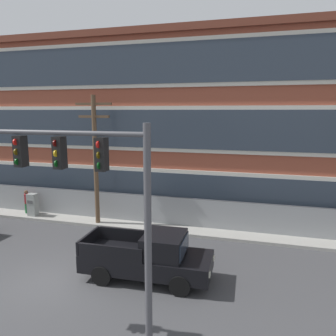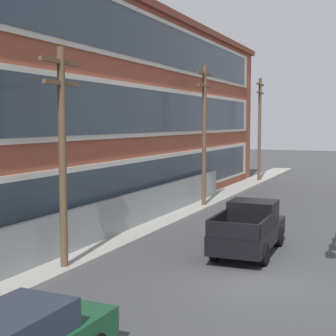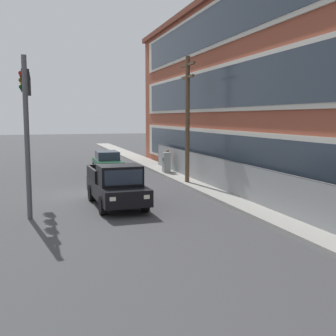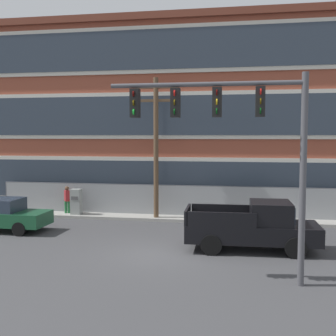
% 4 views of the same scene
% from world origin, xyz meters
% --- Properties ---
extents(ground_plane, '(160.00, 160.00, 0.00)m').
position_xyz_m(ground_plane, '(0.00, 0.00, 0.00)').
color(ground_plane, '#424244').
extents(sidewalk_building_side, '(80.00, 1.89, 0.16)m').
position_xyz_m(sidewalk_building_side, '(0.00, 6.75, 0.08)').
color(sidewalk_building_side, '#9E9B93').
rests_on(sidewalk_building_side, ground).
extents(brick_mill_building, '(47.25, 8.75, 11.36)m').
position_xyz_m(brick_mill_building, '(5.99, 11.77, 5.69)').
color(brick_mill_building, brown).
rests_on(brick_mill_building, ground).
extents(chain_link_fence, '(28.39, 0.06, 1.82)m').
position_xyz_m(chain_link_fence, '(3.55, 7.05, 0.93)').
color(chain_link_fence, gray).
rests_on(chain_link_fence, ground).
extents(traffic_signal_mast, '(6.01, 0.43, 6.41)m').
position_xyz_m(traffic_signal_mast, '(2.87, -2.71, 4.80)').
color(traffic_signal_mast, '#4C4C51').
rests_on(traffic_signal_mast, ground).
extents(pickup_truck_black, '(5.28, 2.18, 1.96)m').
position_xyz_m(pickup_truck_black, '(3.62, 1.04, 0.93)').
color(pickup_truck_black, black).
rests_on(pickup_truck_black, ground).
extents(utility_pole_near_corner, '(2.19, 0.26, 7.58)m').
position_xyz_m(utility_pole_near_corner, '(-1.39, 6.22, 4.19)').
color(utility_pole_near_corner, brown).
rests_on(utility_pole_near_corner, ground).
extents(electrical_cabinet, '(0.55, 0.49, 1.57)m').
position_xyz_m(electrical_cabinet, '(-5.94, 6.29, 0.79)').
color(electrical_cabinet, '#939993').
rests_on(electrical_cabinet, ground).
extents(pedestrian_near_cabinet, '(0.43, 0.46, 1.69)m').
position_xyz_m(pedestrian_near_cabinet, '(-6.60, 6.57, 0.97)').
color(pedestrian_near_cabinet, '#236B38').
rests_on(pedestrian_near_cabinet, ground).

